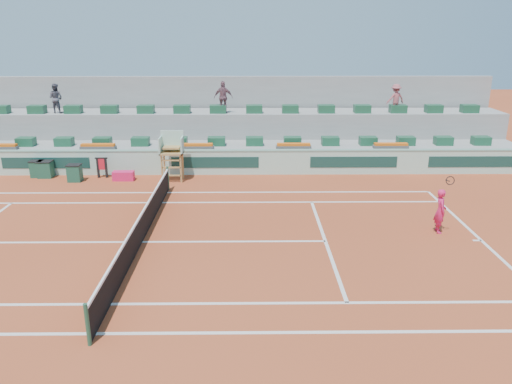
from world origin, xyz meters
TOP-DOWN VIEW (x-y plane):
  - ground at (0.00, 0.00)m, footprint 90.00×90.00m
  - seating_tier_lower at (0.00, 10.70)m, footprint 36.00×4.00m
  - seating_tier_upper at (0.00, 12.30)m, footprint 36.00×2.40m
  - stadium_back_wall at (0.00, 13.90)m, footprint 36.00×0.40m
  - player_bag at (-2.42, 7.45)m, footprint 1.02×0.45m
  - spectator_left at (-6.95, 11.85)m, footprint 0.90×0.77m
  - spectator_mid at (2.31, 11.64)m, footprint 1.03×0.44m
  - spectator_right at (11.81, 11.68)m, footprint 1.14×0.85m
  - court_lines at (0.00, 0.00)m, footprint 23.89×11.09m
  - tennis_net at (0.00, 0.00)m, footprint 0.10×11.97m
  - advertising_hoarding at (0.02, 8.50)m, footprint 36.00×0.34m
  - umpire_chair at (0.00, 7.50)m, footprint 1.10×0.90m
  - seat_row_lower at (0.00, 9.80)m, footprint 32.90×0.60m
  - seat_row_upper at (0.00, 11.70)m, footprint 32.90×0.60m
  - flower_planters at (-1.50, 9.00)m, footprint 26.80×0.36m
  - drink_cooler_a at (-4.73, 7.31)m, footprint 0.66×0.57m
  - drink_cooler_b at (-6.41, 8.00)m, footprint 0.72×0.62m
  - drink_cooler_c at (-6.84, 8.08)m, footprint 0.64×0.55m
  - towel_rack at (-3.57, 7.90)m, footprint 0.61×0.10m
  - tennis_player at (10.64, 0.80)m, footprint 0.44×0.87m

SIDE VIEW (x-z plane):
  - ground at x=0.00m, z-range 0.00..0.00m
  - court_lines at x=0.00m, z-range 0.00..0.01m
  - player_bag at x=-2.42m, z-range 0.00..0.45m
  - drink_cooler_c at x=-6.84m, z-range 0.00..0.84m
  - drink_cooler_b at x=-6.41m, z-range 0.00..0.84m
  - drink_cooler_a at x=-4.73m, z-range 0.00..0.84m
  - tennis_net at x=0.00m, z-range -0.02..1.08m
  - seating_tier_lower at x=0.00m, z-range 0.00..1.20m
  - towel_rack at x=-3.57m, z-range 0.09..1.12m
  - advertising_hoarding at x=0.02m, z-range 0.00..1.26m
  - tennis_player at x=10.64m, z-range -0.31..1.96m
  - seating_tier_upper at x=0.00m, z-range 0.00..2.60m
  - flower_planters at x=-1.50m, z-range 1.19..1.47m
  - seat_row_lower at x=0.00m, z-range 1.20..1.64m
  - umpire_chair at x=0.00m, z-range 0.34..2.74m
  - stadium_back_wall at x=0.00m, z-range 0.00..4.40m
  - seat_row_upper at x=0.00m, z-range 2.60..3.04m
  - spectator_right at x=11.81m, z-range 2.60..4.18m
  - spectator_left at x=-6.95m, z-range 2.60..4.21m
  - spectator_mid at x=2.31m, z-range 2.60..4.34m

